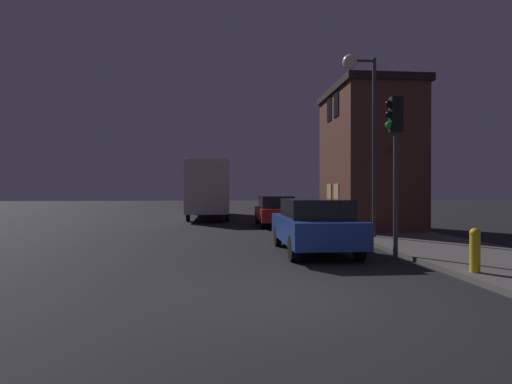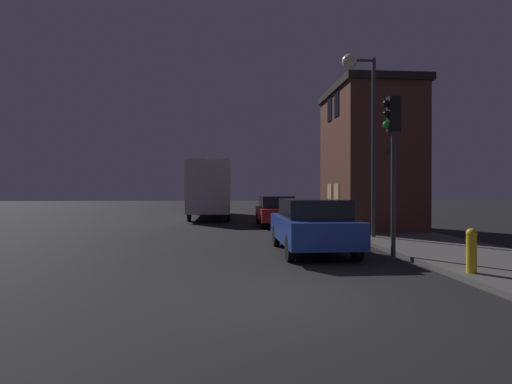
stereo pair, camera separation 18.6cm
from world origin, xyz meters
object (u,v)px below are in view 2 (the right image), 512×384
(streetlamp, at_px, (361,100))
(fire_hydrant, at_px, (471,249))
(bus, at_px, (211,185))
(car_near_lane, at_px, (312,225))
(bare_tree, at_px, (373,182))
(car_mid_lane, at_px, (276,211))
(traffic_light, at_px, (392,143))

(streetlamp, height_order, fire_hydrant, streetlamp)
(bus, xyz_separation_m, car_near_lane, (3.44, -14.80, -1.30))
(streetlamp, bearing_deg, car_near_lane, -131.36)
(bare_tree, xyz_separation_m, car_mid_lane, (-3.41, 4.07, -1.36))
(car_near_lane, bearing_deg, car_mid_lane, 89.97)
(traffic_light, relative_size, bus, 0.44)
(fire_hydrant, bearing_deg, car_mid_lane, 101.92)
(car_near_lane, xyz_separation_m, fire_hydrant, (2.51, -3.54, -0.21))
(streetlamp, relative_size, bus, 0.69)
(bus, xyz_separation_m, car_mid_lane, (3.45, -6.49, -1.33))
(streetlamp, height_order, car_mid_lane, streetlamp)
(bare_tree, bearing_deg, car_mid_lane, 129.98)
(bare_tree, relative_size, car_mid_lane, 1.11)
(traffic_light, xyz_separation_m, bus, (-5.26, 16.08, -0.92))
(traffic_light, bearing_deg, fire_hydrant, -73.01)
(bare_tree, relative_size, bus, 0.46)
(traffic_light, distance_m, fire_hydrant, 3.39)
(car_mid_lane, distance_m, fire_hydrant, 12.12)
(bus, height_order, car_near_lane, bus)
(bare_tree, height_order, car_mid_lane, bare_tree)
(streetlamp, xyz_separation_m, car_near_lane, (-2.33, -2.65, -4.19))
(car_mid_lane, bearing_deg, streetlamp, -67.70)
(bare_tree, height_order, bus, bare_tree)
(bus, bearing_deg, streetlamp, -64.61)
(traffic_light, bearing_deg, streetlamp, 82.54)
(streetlamp, distance_m, car_mid_lane, 7.45)
(traffic_light, xyz_separation_m, bare_tree, (1.60, 5.52, -0.89))
(streetlamp, bearing_deg, bus, 115.39)
(streetlamp, xyz_separation_m, fire_hydrant, (0.18, -6.19, -4.41))
(car_mid_lane, height_order, fire_hydrant, car_mid_lane)
(traffic_light, distance_m, bare_tree, 5.82)
(streetlamp, bearing_deg, car_mid_lane, 112.30)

